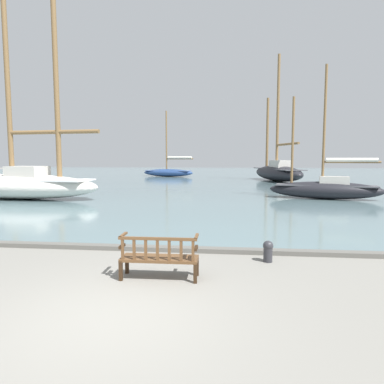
# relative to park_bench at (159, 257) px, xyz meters

# --- Properties ---
(ground_plane) EXTENTS (160.00, 160.00, 0.00)m
(ground_plane) POSITION_rel_park_bench_xyz_m (-0.44, -1.73, -0.47)
(ground_plane) COLOR gray
(harbor_water) EXTENTS (100.00, 80.00, 0.08)m
(harbor_water) POSITION_rel_park_bench_xyz_m (-0.44, 42.27, -0.43)
(harbor_water) COLOR slate
(harbor_water) RESTS_ON ground
(quay_edge_kerb) EXTENTS (40.00, 0.30, 0.12)m
(quay_edge_kerb) POSITION_rel_park_bench_xyz_m (-0.44, 2.12, -0.41)
(quay_edge_kerb) COLOR #5B5954
(quay_edge_kerb) RESTS_ON ground
(park_bench) EXTENTS (1.61, 0.54, 0.92)m
(park_bench) POSITION_rel_park_bench_xyz_m (0.00, 0.00, 0.00)
(park_bench) COLOR #322113
(park_bench) RESTS_ON ground
(sailboat_outer_starboard) EXTENTS (10.78, 3.86, 13.14)m
(sailboat_outer_starboard) POSITION_rel_park_bench_xyz_m (-11.23, 12.39, 0.71)
(sailboat_outer_starboard) COLOR silver
(sailboat_outer_starboard) RESTS_ON harbor_water
(sailboat_mid_starboard) EXTENTS (6.60, 2.90, 7.83)m
(sailboat_mid_starboard) POSITION_rel_park_bench_xyz_m (7.13, 14.20, 0.29)
(sailboat_mid_starboard) COLOR black
(sailboat_mid_starboard) RESTS_ON harbor_water
(sailboat_nearest_port) EXTENTS (7.29, 3.59, 8.62)m
(sailboat_nearest_port) POSITION_rel_park_bench_xyz_m (-6.68, 38.14, 0.26)
(sailboat_nearest_port) COLOR navy
(sailboat_nearest_port) RESTS_ON harbor_water
(sailboat_mid_port) EXTENTS (5.49, 10.71, 13.22)m
(sailboat_mid_port) POSITION_rel_park_bench_xyz_m (6.53, 30.45, 0.69)
(sailboat_mid_port) COLOR black
(sailboat_mid_port) RESTS_ON harbor_water
(mooring_bollard) EXTENTS (0.25, 0.25, 0.52)m
(mooring_bollard) POSITION_rel_park_bench_xyz_m (2.37, 1.43, -0.18)
(mooring_bollard) COLOR #2D2D33
(mooring_bollard) RESTS_ON ground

